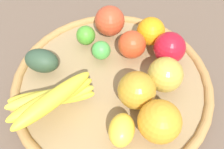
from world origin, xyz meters
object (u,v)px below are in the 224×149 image
apple_3 (110,21)px  apple_0 (170,48)px  apple_2 (137,90)px  apple_1 (132,45)px  lemon_0 (122,130)px  orange_0 (160,122)px  apple_4 (165,75)px  banana_bunch (51,98)px  orange_1 (151,31)px  lime_1 (86,35)px  avocado (42,61)px  lime_0 (101,50)px

apple_3 → apple_0: (0.16, -0.02, -0.00)m
apple_2 → apple_1: bearing=118.7°
apple_0 → lemon_0: 0.23m
apple_3 → orange_0: bearing=-44.1°
apple_3 → apple_4: size_ratio=0.99×
banana_bunch → apple_2: apple_2 is taller
orange_1 → lime_1: bearing=-151.7°
apple_3 → apple_2: size_ratio=0.96×
avocado → orange_1: bearing=46.3°
apple_0 → orange_1: bearing=150.9°
banana_bunch → apple_3: size_ratio=2.40×
apple_3 → apple_0: size_ratio=1.03×
orange_1 → lemon_0: orange_1 is taller
orange_1 → apple_4: bearing=-55.0°
apple_1 → orange_1: (0.02, 0.06, 0.00)m
orange_0 → lime_0: 0.23m
apple_1 → apple_0: bearing=18.2°
lime_0 → apple_3: bearing=104.2°
apple_2 → orange_1: 0.18m
apple_1 → apple_2: apple_2 is taller
avocado → apple_0: size_ratio=1.07×
lime_0 → apple_4: bearing=-3.7°
banana_bunch → apple_0: 0.29m
lime_1 → banana_bunch: bearing=-78.8°
orange_1 → avocado: bearing=-133.7°
orange_0 → apple_0: orange_0 is taller
banana_bunch → lime_0: banana_bunch is taller
apple_2 → apple_0: size_ratio=1.06×
orange_0 → avocado: bearing=174.7°
apple_0 → orange_1: (-0.06, 0.03, -0.00)m
apple_3 → avocado: (-0.08, -0.18, -0.01)m
banana_bunch → apple_2: size_ratio=2.31×
apple_3 → lime_0: bearing=-75.8°
lime_0 → apple_0: apple_0 is taller
apple_1 → apple_3: bearing=151.6°
banana_bunch → lemon_0: banana_bunch is taller
orange_0 → banana_bunch: size_ratio=0.46×
lime_0 → avocado: avocado is taller
apple_4 → orange_1: (-0.08, 0.11, -0.00)m
orange_0 → apple_0: size_ratio=1.12×
lime_0 → lime_1: lime_1 is taller
avocado → lime_1: size_ratio=1.67×
lemon_0 → lime_1: bearing=135.6°
apple_2 → orange_1: apple_2 is taller
avocado → orange_1: (0.19, 0.19, 0.01)m
apple_1 → lime_1: 0.12m
orange_1 → banana_bunch: bearing=-110.6°
apple_3 → avocado: bearing=-114.4°
apple_1 → apple_0: apple_0 is taller
apple_1 → lime_1: size_ratio=1.39×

